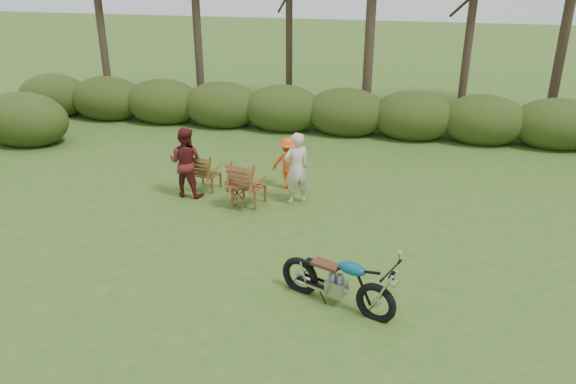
% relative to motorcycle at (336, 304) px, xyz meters
% --- Properties ---
extents(ground, '(80.00, 80.00, 0.00)m').
position_rel_motorcycle_xyz_m(ground, '(-0.98, 0.19, 0.00)').
color(ground, '#35541C').
rests_on(ground, ground).
extents(tree_line, '(22.52, 11.62, 8.14)m').
position_rel_motorcycle_xyz_m(tree_line, '(-0.48, 9.92, 3.81)').
color(tree_line, '#34261C').
rests_on(tree_line, ground).
extents(motorcycle, '(2.06, 1.39, 1.10)m').
position_rel_motorcycle_xyz_m(motorcycle, '(0.00, 0.00, 0.00)').
color(motorcycle, '#0C7CA8').
rests_on(motorcycle, ground).
extents(lawn_chair_right, '(0.85, 0.85, 1.03)m').
position_rel_motorcycle_xyz_m(lawn_chair_right, '(-2.42, 3.41, 0.00)').
color(lawn_chair_right, brown).
rests_on(lawn_chair_right, ground).
extents(lawn_chair_left, '(0.71, 0.71, 0.89)m').
position_rel_motorcycle_xyz_m(lawn_chair_left, '(-3.62, 4.02, 0.00)').
color(lawn_chair_left, brown).
rests_on(lawn_chair_left, ground).
extents(side_table, '(0.64, 0.58, 0.56)m').
position_rel_motorcycle_xyz_m(side_table, '(-2.64, 3.19, 0.28)').
color(side_table, '#5E2C17').
rests_on(side_table, ground).
extents(cup, '(0.13, 0.13, 0.10)m').
position_rel_motorcycle_xyz_m(cup, '(-2.62, 3.18, 0.60)').
color(cup, beige).
rests_on(cup, side_table).
extents(adult_a, '(0.71, 0.66, 1.62)m').
position_rel_motorcycle_xyz_m(adult_a, '(-1.42, 3.72, 0.00)').
color(adult_a, beige).
rests_on(adult_a, ground).
extents(adult_b, '(0.83, 0.67, 1.61)m').
position_rel_motorcycle_xyz_m(adult_b, '(-3.93, 3.58, 0.00)').
color(adult_b, '#581919').
rests_on(adult_b, ground).
extents(child, '(0.83, 0.52, 1.24)m').
position_rel_motorcycle_xyz_m(child, '(-1.77, 4.50, 0.00)').
color(child, '#EB5616').
rests_on(child, ground).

